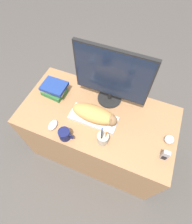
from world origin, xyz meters
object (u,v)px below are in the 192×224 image
object	(u,v)px
coffee_mug	(65,134)
pen_cup	(103,138)
cat	(95,114)
baseball	(169,140)
keyboard	(93,118)
phone	(165,155)
monitor	(112,76)
book_stack	(54,89)
computer_mouse	(53,125)

from	to	relation	value
coffee_mug	pen_cup	xyz separation A→B (m)	(0.28, 0.08, 0.00)
cat	baseball	distance (m)	0.59
keyboard	phone	world-z (taller)	phone
cat	coffee_mug	distance (m)	0.28
coffee_mug	baseball	size ratio (longest dim) A/B	1.75
keyboard	cat	world-z (taller)	cat
monitor	book_stack	bearing A→B (deg)	-166.09
keyboard	monitor	world-z (taller)	monitor
computer_mouse	pen_cup	world-z (taller)	pen_cup
baseball	phone	size ratio (longest dim) A/B	0.63
computer_mouse	cat	bearing A→B (deg)	32.40
keyboard	baseball	xyz separation A→B (m)	(0.61, 0.03, 0.02)
book_stack	pen_cup	bearing A→B (deg)	-26.08
book_stack	baseball	bearing A→B (deg)	-5.07
cat	coffee_mug	world-z (taller)	cat
computer_mouse	baseball	size ratio (longest dim) A/B	1.43
computer_mouse	pen_cup	distance (m)	0.42
cat	phone	xyz separation A→B (m)	(0.58, -0.11, -0.02)
monitor	coffee_mug	distance (m)	0.57
computer_mouse	baseball	bearing A→B (deg)	13.82
monitor	coffee_mug	xyz separation A→B (m)	(-0.19, -0.48, -0.24)
cat	pen_cup	xyz separation A→B (m)	(0.13, -0.16, -0.03)
monitor	coffee_mug	bearing A→B (deg)	-111.71
computer_mouse	book_stack	size ratio (longest dim) A/B	0.46
computer_mouse	coffee_mug	size ratio (longest dim) A/B	0.82
baseball	coffee_mug	bearing A→B (deg)	-160.41
baseball	book_stack	bearing A→B (deg)	174.93
cat	monitor	size ratio (longest dim) A/B	0.63
pen_cup	book_stack	xyz separation A→B (m)	(-0.57, 0.28, 0.00)
monitor	book_stack	size ratio (longest dim) A/B	2.81
baseball	phone	world-z (taller)	phone
pen_cup	computer_mouse	bearing A→B (deg)	-175.97
cat	phone	distance (m)	0.59
coffee_mug	computer_mouse	bearing A→B (deg)	161.20
keyboard	pen_cup	bearing A→B (deg)	-47.83
phone	monitor	bearing A→B (deg)	146.73
monitor	coffee_mug	world-z (taller)	monitor
computer_mouse	book_stack	distance (m)	0.35
pen_cup	book_stack	world-z (taller)	pen_cup
phone	book_stack	world-z (taller)	phone
monitor	baseball	xyz separation A→B (m)	(0.56, -0.21, -0.25)
monitor	pen_cup	distance (m)	0.47
pen_cup	baseball	bearing A→B (deg)	22.00
keyboard	phone	xyz separation A→B (m)	(0.60, -0.11, 0.04)
keyboard	book_stack	distance (m)	0.45
coffee_mug	keyboard	bearing A→B (deg)	59.73
coffee_mug	book_stack	bearing A→B (deg)	129.36
pen_cup	baseball	distance (m)	0.50
monitor	book_stack	world-z (taller)	monitor
cat	computer_mouse	xyz separation A→B (m)	(-0.30, -0.19, -0.06)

